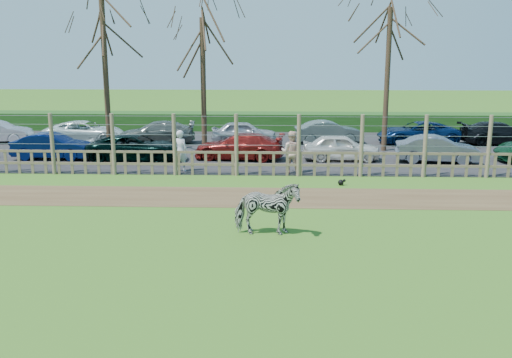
{
  "coord_description": "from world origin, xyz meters",
  "views": [
    {
      "loc": [
        1.65,
        -14.55,
        4.95
      ],
      "look_at": [
        1.0,
        2.5,
        1.1
      ],
      "focal_mm": 40.0,
      "sensor_mm": 36.0,
      "label": 1
    }
  ],
  "objects_px": {
    "car_4": "(341,147)",
    "car_11": "(329,132)",
    "car_1": "(53,146)",
    "car_9": "(156,132)",
    "visitor_a": "(181,151)",
    "tree_mid": "(203,52)",
    "crow": "(341,182)",
    "car_8": "(85,132)",
    "visitor_b": "(291,152)",
    "tree_left": "(103,36)",
    "zebra": "(267,208)",
    "car_12": "(418,133)",
    "car_5": "(437,149)",
    "car_3": "(239,146)",
    "car_2": "(136,148)",
    "tree_right": "(389,44)",
    "car_13": "(499,133)",
    "car_10": "(244,132)"
  },
  "relations": [
    {
      "from": "zebra",
      "to": "car_2",
      "type": "bearing_deg",
      "value": 29.87
    },
    {
      "from": "zebra",
      "to": "car_12",
      "type": "relative_size",
      "value": 0.41
    },
    {
      "from": "zebra",
      "to": "car_8",
      "type": "distance_m",
      "value": 18.47
    },
    {
      "from": "tree_left",
      "to": "car_3",
      "type": "relative_size",
      "value": 1.9
    },
    {
      "from": "zebra",
      "to": "car_12",
      "type": "distance_m",
      "value": 17.6
    },
    {
      "from": "car_9",
      "to": "car_13",
      "type": "bearing_deg",
      "value": 84.26
    },
    {
      "from": "car_5",
      "to": "car_9",
      "type": "bearing_deg",
      "value": 77.65
    },
    {
      "from": "tree_mid",
      "to": "zebra",
      "type": "bearing_deg",
      "value": -75.54
    },
    {
      "from": "visitor_a",
      "to": "visitor_b",
      "type": "height_order",
      "value": "same"
    },
    {
      "from": "car_4",
      "to": "car_9",
      "type": "height_order",
      "value": "same"
    },
    {
      "from": "car_9",
      "to": "car_1",
      "type": "bearing_deg",
      "value": -46.55
    },
    {
      "from": "tree_mid",
      "to": "car_11",
      "type": "xyz_separation_m",
      "value": [
        6.42,
        2.82,
        -4.23
      ]
    },
    {
      "from": "car_4",
      "to": "car_11",
      "type": "xyz_separation_m",
      "value": [
        -0.14,
        5.04,
        0.0
      ]
    },
    {
      "from": "car_2",
      "to": "visitor_b",
      "type": "bearing_deg",
      "value": -108.33
    },
    {
      "from": "car_1",
      "to": "car_9",
      "type": "bearing_deg",
      "value": -38.0
    },
    {
      "from": "car_4",
      "to": "car_8",
      "type": "height_order",
      "value": "same"
    },
    {
      "from": "car_8",
      "to": "car_4",
      "type": "bearing_deg",
      "value": -112.15
    },
    {
      "from": "car_11",
      "to": "tree_right",
      "type": "bearing_deg",
      "value": -139.8
    },
    {
      "from": "tree_mid",
      "to": "visitor_a",
      "type": "height_order",
      "value": "tree_mid"
    },
    {
      "from": "car_3",
      "to": "car_2",
      "type": "bearing_deg",
      "value": -75.96
    },
    {
      "from": "car_5",
      "to": "tree_mid",
      "type": "bearing_deg",
      "value": 83.61
    },
    {
      "from": "crow",
      "to": "car_11",
      "type": "height_order",
      "value": "car_11"
    },
    {
      "from": "tree_left",
      "to": "car_13",
      "type": "distance_m",
      "value": 20.92
    },
    {
      "from": "tree_right",
      "to": "tree_left",
      "type": "bearing_deg",
      "value": -173.66
    },
    {
      "from": "visitor_b",
      "to": "car_10",
      "type": "xyz_separation_m",
      "value": [
        -2.39,
        7.63,
        -0.26
      ]
    },
    {
      "from": "car_9",
      "to": "tree_right",
      "type": "bearing_deg",
      "value": 74.66
    },
    {
      "from": "zebra",
      "to": "car_2",
      "type": "xyz_separation_m",
      "value": [
        -6.14,
        10.36,
        -0.11
      ]
    },
    {
      "from": "visitor_b",
      "to": "tree_left",
      "type": "bearing_deg",
      "value": -10.69
    },
    {
      "from": "car_10",
      "to": "car_11",
      "type": "bearing_deg",
      "value": -90.8
    },
    {
      "from": "tree_left",
      "to": "crow",
      "type": "xyz_separation_m",
      "value": [
        10.56,
        -6.07,
        -5.5
      ]
    },
    {
      "from": "zebra",
      "to": "car_3",
      "type": "height_order",
      "value": "zebra"
    },
    {
      "from": "car_1",
      "to": "car_12",
      "type": "bearing_deg",
      "value": -72.6
    },
    {
      "from": "visitor_a",
      "to": "car_12",
      "type": "bearing_deg",
      "value": -126.89
    },
    {
      "from": "visitor_a",
      "to": "tree_mid",
      "type": "bearing_deg",
      "value": -74.43
    },
    {
      "from": "visitor_a",
      "to": "car_13",
      "type": "xyz_separation_m",
      "value": [
        15.85,
        7.58,
        -0.26
      ]
    },
    {
      "from": "car_2",
      "to": "car_5",
      "type": "bearing_deg",
      "value": -89.48
    },
    {
      "from": "tree_right",
      "to": "car_10",
      "type": "distance_m",
      "value": 8.78
    },
    {
      "from": "visitor_b",
      "to": "crow",
      "type": "relative_size",
      "value": 5.92
    },
    {
      "from": "car_1",
      "to": "crow",
      "type": "bearing_deg",
      "value": -108.43
    },
    {
      "from": "tree_mid",
      "to": "tree_left",
      "type": "bearing_deg",
      "value": -167.47
    },
    {
      "from": "crow",
      "to": "car_3",
      "type": "relative_size",
      "value": 0.07
    },
    {
      "from": "car_5",
      "to": "tree_right",
      "type": "bearing_deg",
      "value": 37.43
    },
    {
      "from": "car_1",
      "to": "car_12",
      "type": "xyz_separation_m",
      "value": [
        17.93,
        5.09,
        0.0
      ]
    },
    {
      "from": "car_8",
      "to": "car_9",
      "type": "bearing_deg",
      "value": -94.55
    },
    {
      "from": "tree_mid",
      "to": "visitor_b",
      "type": "distance_m",
      "value": 7.67
    },
    {
      "from": "crow",
      "to": "car_8",
      "type": "distance_m",
      "value": 15.92
    },
    {
      "from": "tree_right",
      "to": "car_11",
      "type": "xyz_separation_m",
      "value": [
        -2.58,
        2.32,
        -4.6
      ]
    },
    {
      "from": "tree_right",
      "to": "car_4",
      "type": "relative_size",
      "value": 2.09
    },
    {
      "from": "car_2",
      "to": "crow",
      "type": "bearing_deg",
      "value": -116.26
    },
    {
      "from": "tree_mid",
      "to": "car_1",
      "type": "distance_m",
      "value": 8.31
    }
  ]
}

